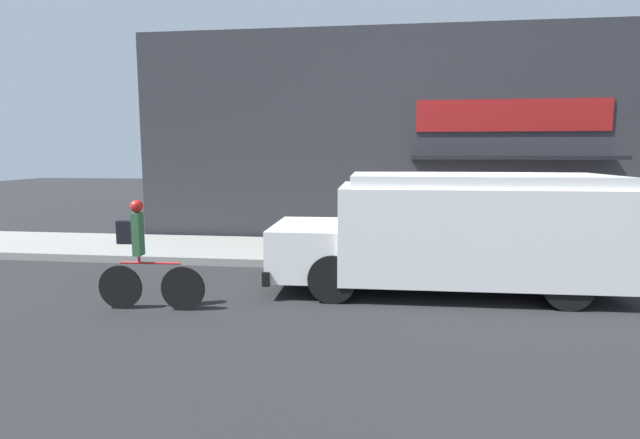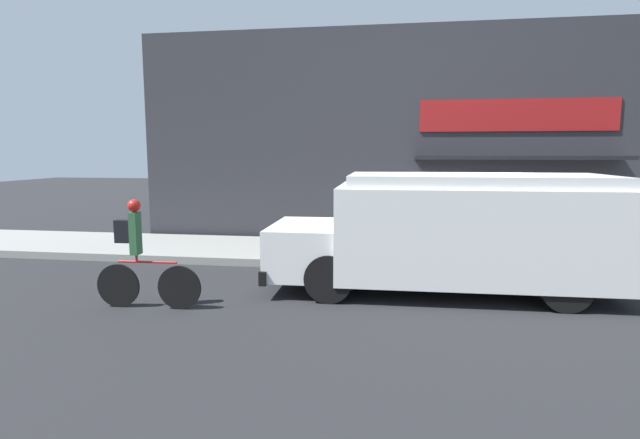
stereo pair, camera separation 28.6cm
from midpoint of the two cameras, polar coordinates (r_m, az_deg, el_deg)
ground_plane at (r=10.67m, az=16.63°, el=-6.05°), size 70.00×70.00×0.00m
sidewalk at (r=12.05m, az=15.74°, el=-4.04°), size 28.00×2.89×0.17m
storefront at (r=13.47m, az=15.59°, el=8.98°), size 16.74×1.09×5.71m
school_bus at (r=9.16m, az=16.08°, el=-1.23°), size 6.07×2.72×2.09m
cyclist at (r=8.36m, az=-18.93°, el=-4.18°), size 1.72×0.21×1.75m
trash_bin at (r=12.40m, az=26.64°, el=-1.73°), size 0.48×0.48×0.90m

